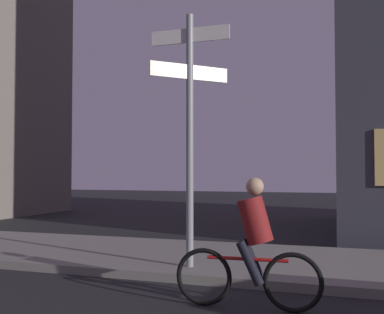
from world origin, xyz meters
The scene contains 3 objects.
sidewalk_kerb centered at (0.00, 6.98, 0.07)m, with size 40.00×3.43×0.14m, color gray.
signpost centered at (0.37, 5.87, 2.58)m, with size 1.36×1.02×4.16m.
cyclist centered at (1.71, 4.30, 0.75)m, with size 1.82×0.34×1.61m.
Camera 1 is at (2.88, -1.35, 1.66)m, focal length 43.54 mm.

